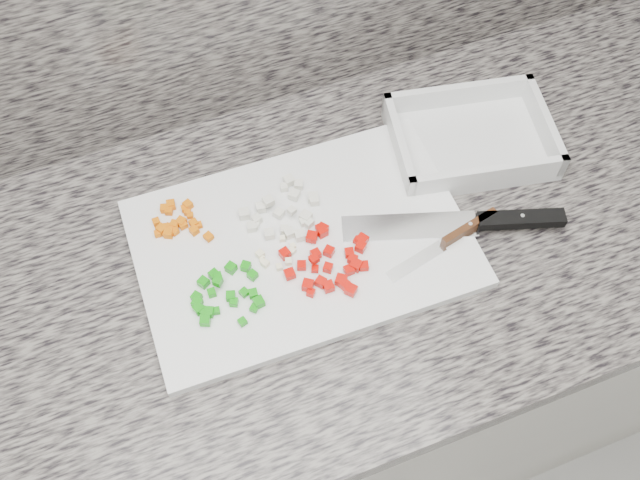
% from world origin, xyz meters
% --- Properties ---
extents(cabinet, '(3.92, 0.62, 0.86)m').
position_xyz_m(cabinet, '(0.00, 1.44, 0.43)').
color(cabinet, silver).
rests_on(cabinet, ground).
extents(countertop, '(3.96, 0.64, 0.04)m').
position_xyz_m(countertop, '(0.00, 1.44, 0.88)').
color(countertop, '#69635C').
rests_on(countertop, cabinet).
extents(cutting_board, '(0.48, 0.33, 0.02)m').
position_xyz_m(cutting_board, '(0.10, 1.45, 0.91)').
color(cutting_board, silver).
rests_on(cutting_board, countertop).
extents(carrot_pile, '(0.08, 0.09, 0.01)m').
position_xyz_m(carrot_pile, '(-0.06, 1.54, 0.92)').
color(carrot_pile, '#D56004').
rests_on(carrot_pile, cutting_board).
extents(onion_pile, '(0.12, 0.11, 0.02)m').
position_xyz_m(onion_pile, '(0.09, 1.50, 0.92)').
color(onion_pile, silver).
rests_on(onion_pile, cutting_board).
extents(green_pepper_pile, '(0.10, 0.10, 0.02)m').
position_xyz_m(green_pepper_pile, '(-0.03, 1.40, 0.92)').
color(green_pepper_pile, '#108A0C').
rests_on(green_pepper_pile, cutting_board).
extents(red_pepper_pile, '(0.13, 0.13, 0.02)m').
position_xyz_m(red_pepper_pile, '(0.13, 1.40, 0.92)').
color(red_pepper_pile, '#C00A02').
rests_on(red_pepper_pile, cutting_board).
extents(garlic_pile, '(0.06, 0.05, 0.01)m').
position_xyz_m(garlic_pile, '(0.06, 1.44, 0.92)').
color(garlic_pile, '#F5EEBD').
rests_on(garlic_pile, cutting_board).
extents(chef_knife, '(0.32, 0.13, 0.02)m').
position_xyz_m(chef_knife, '(0.36, 1.38, 0.92)').
color(chef_knife, silver).
rests_on(chef_knife, cutting_board).
extents(paring_knife, '(0.19, 0.06, 0.02)m').
position_xyz_m(paring_knife, '(0.31, 1.37, 0.92)').
color(paring_knife, silver).
rests_on(paring_knife, cutting_board).
extents(tray, '(0.28, 0.22, 0.05)m').
position_xyz_m(tray, '(0.41, 1.53, 0.92)').
color(tray, silver).
rests_on(tray, countertop).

